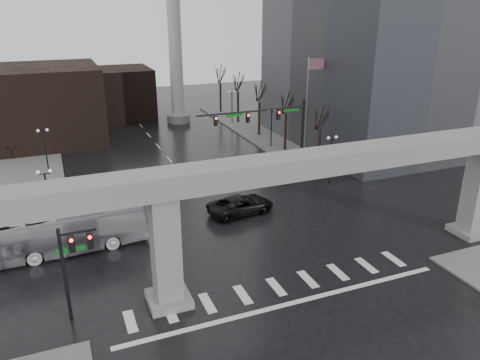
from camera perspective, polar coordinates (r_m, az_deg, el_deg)
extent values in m
plane|color=black|center=(32.62, 3.64, -11.95)|extent=(160.00, 160.00, 0.00)
cube|color=slate|center=(73.74, 9.91, 6.72)|extent=(28.00, 36.00, 0.15)
cube|color=gray|center=(29.09, 4.00, 1.42)|extent=(48.00, 2.20, 1.40)
cube|color=gray|center=(28.77, -9.02, -8.55)|extent=(1.60, 1.60, 7.30)
cube|color=gray|center=(41.36, 26.90, -1.31)|extent=(1.60, 1.60, 7.30)
cube|color=gray|center=(30.57, -8.66, -14.12)|extent=(2.60, 2.60, 0.50)
cube|color=gray|center=(42.63, 26.16, -5.55)|extent=(2.60, 2.60, 0.50)
cube|color=black|center=(67.82, -23.47, 8.37)|extent=(16.00, 14.00, 10.00)
cube|color=black|center=(78.48, -14.51, 10.15)|extent=(10.00, 10.00, 8.00)
cylinder|color=beige|center=(72.96, -8.05, 18.55)|extent=(2.00, 2.00, 30.00)
cylinder|color=gray|center=(74.87, -7.50, 7.48)|extent=(3.60, 3.60, 1.20)
cylinder|color=black|center=(51.90, 7.60, 5.39)|extent=(0.24, 0.24, 8.00)
cylinder|color=black|center=(48.51, 1.52, 8.38)|extent=(12.00, 0.18, 0.18)
cube|color=black|center=(49.90, 4.70, 7.90)|extent=(0.35, 0.30, 1.00)
cube|color=black|center=(48.46, 0.96, 7.58)|extent=(0.35, 0.30, 1.00)
cube|color=black|center=(47.24, -2.98, 7.21)|extent=(0.35, 0.30, 1.00)
sphere|color=#FF0C05|center=(49.67, 4.80, 8.20)|extent=(0.20, 0.20, 0.20)
cube|color=#0D6115|center=(50.48, 6.26, 8.52)|extent=(1.80, 0.05, 0.35)
cube|color=#0D6115|center=(47.80, -0.71, 7.95)|extent=(1.80, 0.05, 0.35)
cylinder|color=black|center=(29.07, -20.56, -10.90)|extent=(0.20, 0.20, 6.00)
cylinder|color=black|center=(27.85, -19.18, -6.04)|extent=(2.00, 0.14, 0.14)
cube|color=black|center=(28.13, -19.84, -7.34)|extent=(0.35, 0.30, 1.00)
cube|color=black|center=(28.15, -17.80, -7.06)|extent=(0.35, 0.30, 1.00)
cube|color=#0D6115|center=(28.29, -19.95, -7.99)|extent=(1.60, 0.05, 0.30)
cylinder|color=silver|center=(55.19, 8.07, 8.43)|extent=(0.12, 0.12, 12.00)
cube|color=#AD121E|center=(54.84, 9.29, 13.81)|extent=(2.00, 0.03, 1.20)
cylinder|color=black|center=(48.80, 10.97, 2.23)|extent=(0.14, 0.14, 4.80)
cube|color=black|center=(48.12, 11.16, 4.88)|extent=(0.90, 0.06, 0.06)
sphere|color=silver|center=(47.82, 10.72, 5.06)|extent=(0.32, 0.32, 0.32)
sphere|color=silver|center=(48.30, 11.63, 5.15)|extent=(0.32, 0.32, 0.32)
cylinder|color=black|center=(60.48, 3.84, 6.17)|extent=(0.14, 0.14, 4.80)
cube|color=black|center=(59.94, 3.89, 8.35)|extent=(0.90, 0.06, 0.06)
sphere|color=silver|center=(59.70, 3.50, 8.50)|extent=(0.32, 0.32, 0.32)
sphere|color=silver|center=(60.09, 4.29, 8.56)|extent=(0.32, 0.32, 0.32)
cylinder|color=black|center=(72.99, -0.98, 8.76)|extent=(0.14, 0.14, 4.80)
cube|color=black|center=(72.54, -0.99, 10.57)|extent=(0.90, 0.06, 0.06)
sphere|color=silver|center=(72.34, -1.33, 10.70)|extent=(0.32, 0.32, 0.32)
sphere|color=silver|center=(72.66, -0.66, 10.75)|extent=(0.32, 0.32, 0.32)
cylinder|color=black|center=(41.53, -22.30, -2.35)|extent=(0.14, 0.14, 4.80)
cube|color=black|center=(40.73, -22.74, 0.69)|extent=(0.90, 0.06, 0.06)
sphere|color=silver|center=(40.68, -23.41, 0.87)|extent=(0.32, 0.32, 0.32)
sphere|color=silver|center=(40.65, -22.15, 1.04)|extent=(0.32, 0.32, 0.32)
cylinder|color=black|center=(54.79, -22.57, 3.04)|extent=(0.14, 0.14, 4.80)
cube|color=black|center=(54.18, -22.91, 5.40)|extent=(0.90, 0.06, 0.06)
sphere|color=silver|center=(54.15, -23.41, 5.54)|extent=(0.32, 0.32, 0.32)
sphere|color=silver|center=(54.13, -22.47, 5.67)|extent=(0.32, 0.32, 0.32)
cylinder|color=black|center=(68.34, -22.74, 6.31)|extent=(0.14, 0.14, 4.80)
cube|color=black|center=(67.86, -23.01, 8.22)|extent=(0.90, 0.06, 0.06)
sphere|color=silver|center=(67.83, -23.42, 8.34)|extent=(0.32, 0.32, 0.32)
sphere|color=silver|center=(67.81, -22.66, 8.44)|extent=(0.32, 0.32, 0.32)
cylinder|color=black|center=(52.56, 9.55, 3.52)|extent=(0.34, 0.34, 4.55)
cylinder|color=black|center=(51.59, 9.80, 7.49)|extent=(0.12, 1.52, 2.98)
cylinder|color=black|center=(52.11, 10.11, 7.33)|extent=(0.83, 1.14, 2.51)
cylinder|color=black|center=(59.22, 5.55, 5.73)|extent=(0.34, 0.34, 4.66)
cylinder|color=black|center=(58.34, 5.68, 9.36)|extent=(0.12, 1.55, 3.05)
cylinder|color=black|center=(58.84, 6.00, 9.20)|extent=(0.85, 1.16, 2.57)
cylinder|color=black|center=(66.17, 2.36, 7.46)|extent=(0.34, 0.34, 4.76)
cylinder|color=black|center=(65.38, 2.41, 10.80)|extent=(0.12, 1.59, 3.11)
cylinder|color=black|center=(65.85, 2.72, 10.65)|extent=(0.86, 1.18, 2.62)
cylinder|color=black|center=(73.34, -0.24, 8.84)|extent=(0.34, 0.34, 4.87)
cylinder|color=black|center=(72.62, -0.25, 11.93)|extent=(0.12, 1.62, 3.18)
cylinder|color=black|center=(73.07, 0.05, 11.79)|extent=(0.88, 1.20, 2.68)
cylinder|color=black|center=(80.67, -2.39, 9.96)|extent=(0.34, 0.34, 4.97)
cylinder|color=black|center=(80.00, -2.43, 12.84)|extent=(0.12, 1.65, 3.25)
cylinder|color=black|center=(80.44, -2.15, 12.70)|extent=(0.89, 1.23, 2.74)
imported|color=black|center=(41.53, 0.12, -3.05)|extent=(6.31, 3.53, 1.67)
imported|color=#B2B1B6|center=(37.46, -20.56, -5.84)|extent=(12.14, 3.37, 3.35)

